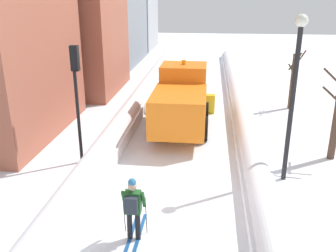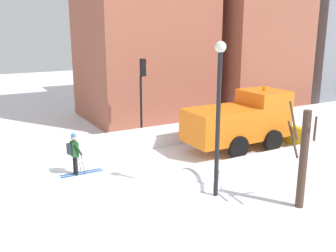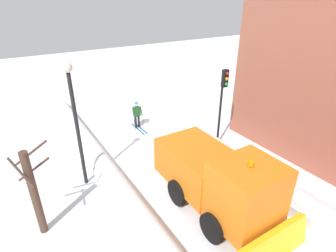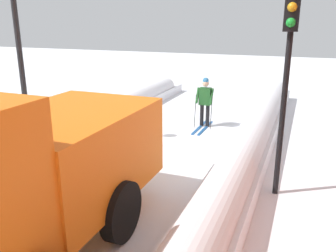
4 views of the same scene
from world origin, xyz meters
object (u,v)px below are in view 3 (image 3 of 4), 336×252
skier (137,113)px  street_lamp (75,113)px  plow_truck (218,179)px  traffic_light_pole (223,94)px  bare_tree_near (34,192)px

skier → street_lamp: bearing=40.7°
street_lamp → plow_truck: bearing=131.6°
skier → traffic_light_pole: traffic_light_pole is taller
plow_truck → street_lamp: 6.34m
plow_truck → bare_tree_near: bearing=-22.2°
bare_tree_near → plow_truck: bearing=157.8°
traffic_light_pole → plow_truck: bearing=47.3°
skier → bare_tree_near: (6.74, 5.91, 0.81)m
plow_truck → traffic_light_pole: size_ratio=1.34×
traffic_light_pole → bare_tree_near: 9.86m
street_lamp → bare_tree_near: (2.16, 1.97, -1.70)m
plow_truck → skier: (-0.59, -8.42, -0.48)m
plow_truck → skier: plow_truck is taller
plow_truck → traffic_light_pole: traffic_light_pole is taller
skier → plow_truck: bearing=86.0°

